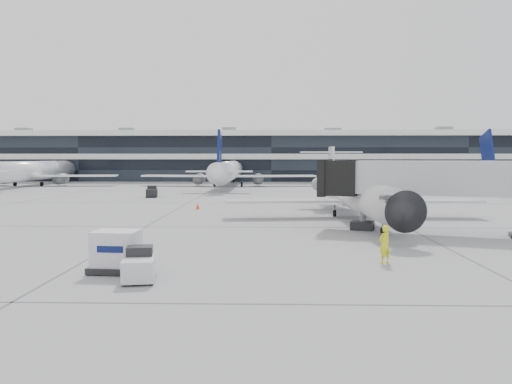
{
  "coord_description": "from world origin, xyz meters",
  "views": [
    {
      "loc": [
        -0.5,
        -37.81,
        5.35
      ],
      "look_at": [
        -1.53,
        1.49,
        2.6
      ],
      "focal_mm": 35.0,
      "sensor_mm": 36.0,
      "label": 1
    }
  ],
  "objects_px": {
    "regional_jet": "(353,193)",
    "baggage_tug": "(139,266)",
    "ramp_worker": "(385,244)",
    "cargo_uld": "(116,252)",
    "jet_bridge": "(450,179)"
  },
  "relations": [
    {
      "from": "ramp_worker",
      "to": "baggage_tug",
      "type": "relative_size",
      "value": 0.8
    },
    {
      "from": "jet_bridge",
      "to": "cargo_uld",
      "type": "relative_size",
      "value": 6.57
    },
    {
      "from": "ramp_worker",
      "to": "baggage_tug",
      "type": "height_order",
      "value": "ramp_worker"
    },
    {
      "from": "regional_jet",
      "to": "baggage_tug",
      "type": "relative_size",
      "value": 11.58
    },
    {
      "from": "jet_bridge",
      "to": "cargo_uld",
      "type": "bearing_deg",
      "value": -129.84
    },
    {
      "from": "regional_jet",
      "to": "jet_bridge",
      "type": "xyz_separation_m",
      "value": [
        5.17,
        -9.19,
        1.63
      ]
    },
    {
      "from": "ramp_worker",
      "to": "cargo_uld",
      "type": "distance_m",
      "value": 13.1
    },
    {
      "from": "baggage_tug",
      "to": "regional_jet",
      "type": "bearing_deg",
      "value": 50.03
    },
    {
      "from": "regional_jet",
      "to": "jet_bridge",
      "type": "bearing_deg",
      "value": -63.17
    },
    {
      "from": "regional_jet",
      "to": "baggage_tug",
      "type": "xyz_separation_m",
      "value": [
        -13.03,
        -22.7,
        -1.59
      ]
    },
    {
      "from": "regional_jet",
      "to": "cargo_uld",
      "type": "bearing_deg",
      "value": -126.79
    },
    {
      "from": "jet_bridge",
      "to": "baggage_tug",
      "type": "bearing_deg",
      "value": -124.76
    },
    {
      "from": "baggage_tug",
      "to": "ramp_worker",
      "type": "bearing_deg",
      "value": 7.81
    },
    {
      "from": "jet_bridge",
      "to": "baggage_tug",
      "type": "xyz_separation_m",
      "value": [
        -18.19,
        -13.51,
        -3.21
      ]
    },
    {
      "from": "jet_bridge",
      "to": "ramp_worker",
      "type": "xyz_separation_m",
      "value": [
        -6.73,
        -9.8,
        -2.88
      ]
    }
  ]
}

